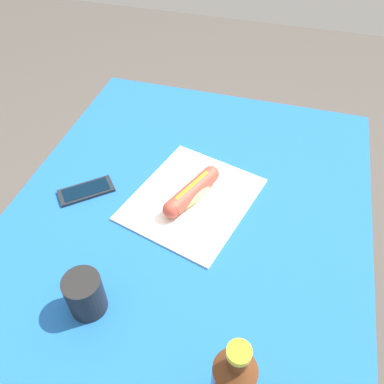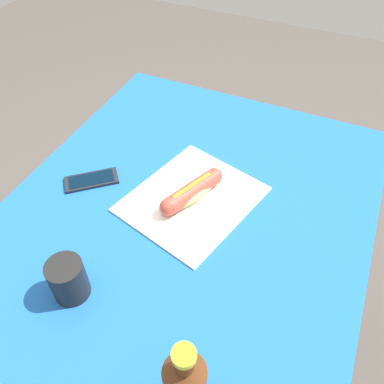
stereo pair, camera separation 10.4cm
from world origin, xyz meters
TOP-DOWN VIEW (x-y plane):
  - ground_plane at (0.00, 0.00)m, footprint 6.00×6.00m
  - dining_table at (0.00, 0.00)m, footprint 1.14×0.93m
  - paper_wrapper at (0.05, 0.00)m, footprint 0.40×0.37m
  - hot_dog at (0.05, 0.00)m, footprint 0.20×0.11m
  - cell_phone at (0.00, 0.29)m, footprint 0.14×0.15m
  - drinking_cup at (-0.31, 0.13)m, footprint 0.08×0.08m

SIDE VIEW (x-z plane):
  - ground_plane at x=0.00m, z-range 0.00..0.00m
  - dining_table at x=0.00m, z-range 0.25..1.00m
  - paper_wrapper at x=0.05m, z-range 0.76..0.76m
  - cell_phone at x=0.00m, z-range 0.76..0.77m
  - hot_dog at x=0.05m, z-range 0.76..0.81m
  - drinking_cup at x=-0.31m, z-range 0.76..0.86m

